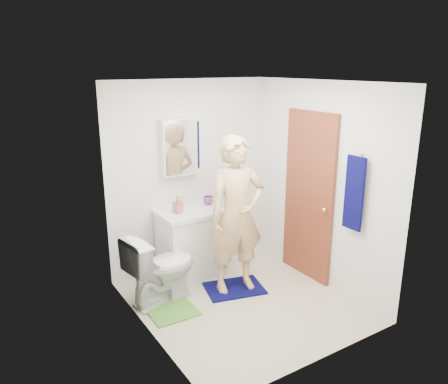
# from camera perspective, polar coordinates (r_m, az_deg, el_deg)

# --- Properties ---
(floor) EXTENTS (2.20, 2.40, 0.02)m
(floor) POSITION_cam_1_polar(r_m,az_deg,el_deg) (5.07, 2.37, -14.19)
(floor) COLOR beige
(floor) RESTS_ON ground
(ceiling) EXTENTS (2.20, 2.40, 0.02)m
(ceiling) POSITION_cam_1_polar(r_m,az_deg,el_deg) (4.37, 2.75, 14.32)
(ceiling) COLOR white
(ceiling) RESTS_ON ground
(wall_back) EXTENTS (2.20, 0.02, 2.40)m
(wall_back) POSITION_cam_1_polar(r_m,az_deg,el_deg) (5.57, -4.55, 2.13)
(wall_back) COLOR white
(wall_back) RESTS_ON ground
(wall_front) EXTENTS (2.20, 0.02, 2.40)m
(wall_front) POSITION_cam_1_polar(r_m,az_deg,el_deg) (3.70, 13.32, -5.73)
(wall_front) COLOR white
(wall_front) RESTS_ON ground
(wall_left) EXTENTS (0.02, 2.40, 2.40)m
(wall_left) POSITION_cam_1_polar(r_m,az_deg,el_deg) (4.07, -10.43, -3.49)
(wall_left) COLOR white
(wall_left) RESTS_ON ground
(wall_right) EXTENTS (0.02, 2.40, 2.40)m
(wall_right) POSITION_cam_1_polar(r_m,az_deg,el_deg) (5.26, 12.54, 0.93)
(wall_right) COLOR white
(wall_right) RESTS_ON ground
(vanity_cabinet) EXTENTS (0.75, 0.55, 0.80)m
(vanity_cabinet) POSITION_cam_1_polar(r_m,az_deg,el_deg) (5.51, -4.31, -6.81)
(vanity_cabinet) COLOR white
(vanity_cabinet) RESTS_ON floor
(countertop) EXTENTS (0.79, 0.59, 0.05)m
(countertop) POSITION_cam_1_polar(r_m,az_deg,el_deg) (5.36, -4.41, -2.62)
(countertop) COLOR white
(countertop) RESTS_ON vanity_cabinet
(sink_basin) EXTENTS (0.40, 0.40, 0.03)m
(sink_basin) POSITION_cam_1_polar(r_m,az_deg,el_deg) (5.35, -4.41, -2.47)
(sink_basin) COLOR white
(sink_basin) RESTS_ON countertop
(faucet) EXTENTS (0.03, 0.03, 0.12)m
(faucet) POSITION_cam_1_polar(r_m,az_deg,el_deg) (5.48, -5.31, -1.26)
(faucet) COLOR silver
(faucet) RESTS_ON countertop
(medicine_cabinet) EXTENTS (0.50, 0.12, 0.70)m
(medicine_cabinet) POSITION_cam_1_polar(r_m,az_deg,el_deg) (5.36, -5.72, 5.91)
(medicine_cabinet) COLOR white
(medicine_cabinet) RESTS_ON wall_back
(mirror_panel) EXTENTS (0.46, 0.01, 0.66)m
(mirror_panel) POSITION_cam_1_polar(r_m,az_deg,el_deg) (5.30, -5.42, 5.81)
(mirror_panel) COLOR white
(mirror_panel) RESTS_ON wall_back
(door) EXTENTS (0.05, 0.80, 2.05)m
(door) POSITION_cam_1_polar(r_m,az_deg,el_deg) (5.38, 10.97, -0.57)
(door) COLOR brown
(door) RESTS_ON ground
(door_knob) EXTENTS (0.07, 0.07, 0.07)m
(door_knob) POSITION_cam_1_polar(r_m,az_deg,el_deg) (5.16, 13.02, -2.31)
(door_knob) COLOR gold
(door_knob) RESTS_ON door
(towel) EXTENTS (0.03, 0.24, 0.80)m
(towel) POSITION_cam_1_polar(r_m,az_deg,el_deg) (4.82, 16.63, -0.17)
(towel) COLOR #070848
(towel) RESTS_ON wall_right
(towel_hook) EXTENTS (0.06, 0.02, 0.02)m
(towel_hook) POSITION_cam_1_polar(r_m,az_deg,el_deg) (4.75, 17.36, 4.77)
(towel_hook) COLOR silver
(towel_hook) RESTS_ON wall_right
(toilet) EXTENTS (0.86, 0.58, 0.81)m
(toilet) POSITION_cam_1_polar(r_m,az_deg,el_deg) (4.94, -8.19, -9.74)
(toilet) COLOR white
(toilet) RESTS_ON floor
(bath_mat) EXTENTS (0.76, 0.63, 0.02)m
(bath_mat) POSITION_cam_1_polar(r_m,az_deg,el_deg) (5.30, 1.34, -12.45)
(bath_mat) COLOR #070848
(bath_mat) RESTS_ON floor
(green_rug) EXTENTS (0.50, 0.43, 0.02)m
(green_rug) POSITION_cam_1_polar(r_m,az_deg,el_deg) (4.89, -6.69, -15.26)
(green_rug) COLOR #57A637
(green_rug) RESTS_ON floor
(soap_dispenser) EXTENTS (0.11, 0.11, 0.21)m
(soap_dispenser) POSITION_cam_1_polar(r_m,az_deg,el_deg) (5.23, -6.05, -1.67)
(soap_dispenser) COLOR #B16952
(soap_dispenser) RESTS_ON countertop
(toothbrush_cup) EXTENTS (0.15, 0.15, 0.10)m
(toothbrush_cup) POSITION_cam_1_polar(r_m,az_deg,el_deg) (5.54, -2.08, -1.11)
(toothbrush_cup) COLOR #823B82
(toothbrush_cup) RESTS_ON countertop
(man) EXTENTS (0.72, 0.54, 1.81)m
(man) POSITION_cam_1_polar(r_m,az_deg,el_deg) (4.93, 1.67, -3.04)
(man) COLOR tan
(man) RESTS_ON bath_mat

